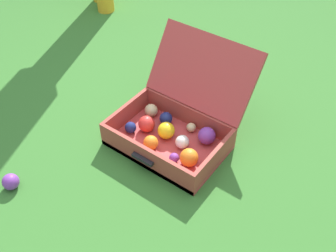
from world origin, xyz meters
TOP-DOWN VIEW (x-y plane):
  - ground_plane at (0.00, 0.00)m, footprint 16.00×16.00m
  - open_suitcase at (0.06, 0.02)m, footprint 0.52×0.57m
  - stray_ball_on_grass at (-0.33, -0.63)m, footprint 0.07×0.07m

SIDE VIEW (x-z plane):
  - ground_plane at x=0.00m, z-range 0.00..0.00m
  - stray_ball_on_grass at x=-0.33m, z-range 0.00..0.07m
  - open_suitcase at x=0.06m, z-range -0.12..0.31m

